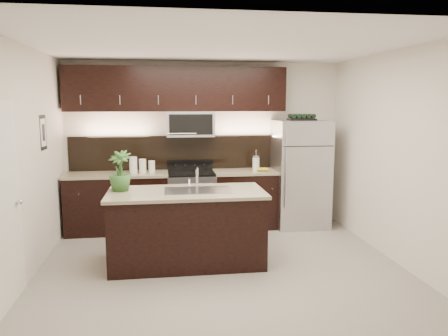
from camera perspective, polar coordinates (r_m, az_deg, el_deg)
ground at (r=5.66m, az=-0.48°, el=-12.58°), size 4.50×4.50×0.00m
room_walls at (r=5.24m, az=-1.66°, el=4.79°), size 4.52×4.02×2.71m
counter_run at (r=7.10m, az=-5.93°, el=-4.27°), size 3.51×0.65×0.94m
upper_fixtures at (r=7.08m, az=-5.97°, el=9.31°), size 3.49×0.40×1.66m
island at (r=5.61m, az=-4.89°, el=-7.70°), size 1.96×0.96×0.94m
sink_faucet at (r=5.51m, az=-3.40°, el=-2.80°), size 0.84×0.50×0.28m
refrigerator at (r=7.31m, az=9.92°, el=-0.73°), size 0.85×0.76×1.75m
wine_rack at (r=7.22m, az=10.10°, el=6.54°), size 0.43×0.27×0.10m
plant at (r=5.60m, az=-13.44°, el=-0.37°), size 0.35×0.35×0.51m
canisters at (r=6.97m, az=-10.87°, el=0.29°), size 0.39×0.16×0.26m
french_press at (r=7.10m, az=4.19°, el=0.62°), size 0.12×0.12×0.33m
bananas at (r=7.10m, az=4.68°, el=-0.15°), size 0.23×0.19×0.06m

